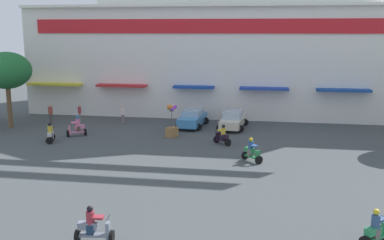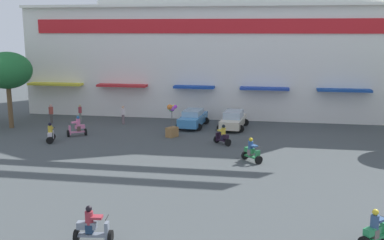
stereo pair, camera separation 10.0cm
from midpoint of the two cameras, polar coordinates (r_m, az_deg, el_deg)
name	(u,v)px [view 2 (the right image)]	position (r m, az deg, el deg)	size (l,w,h in m)	color
ground_plane	(204,180)	(25.19, 1.60, -7.59)	(128.00, 128.00, 0.00)	#444A4B
colonial_building	(238,26)	(47.84, 5.81, 11.70)	(39.62, 19.54, 19.47)	white
plaza_tree_0	(7,71)	(40.54, -22.16, 5.77)	(4.01, 4.11, 6.37)	brown
parked_car_0	(193,118)	(38.49, 0.19, 0.23)	(2.46, 4.45, 1.47)	#4085C2
parked_car_1	(233,120)	(37.99, 5.29, 0.03)	(2.48, 4.44, 1.48)	beige
scooter_rider_0	(375,231)	(19.21, 22.21, -12.76)	(1.43, 1.36, 1.50)	black
scooter_rider_1	(252,152)	(28.69, 7.61, -3.99)	(1.37, 1.39, 1.53)	black
scooter_rider_2	(223,136)	(32.70, 3.95, -2.06)	(1.36, 1.34, 1.48)	black
scooter_rider_3	(77,128)	(36.33, -14.17, -0.95)	(1.53, 1.25, 1.59)	black
scooter_rider_4	(51,134)	(34.88, -17.27, -1.71)	(0.93, 1.44, 1.49)	black
scooter_rider_7	(92,227)	(18.45, -12.27, -13.06)	(1.54, 0.71, 1.52)	black
pedestrian_1	(80,112)	(41.44, -13.82, 0.96)	(0.42, 0.42, 1.62)	slate
pedestrian_2	(51,113)	(41.81, -17.24, 0.90)	(0.42, 0.42, 1.69)	#4B4743
pedestrian_3	(123,114)	(39.98, -8.59, 0.77)	(0.53, 0.53, 1.63)	slate
balloon_vendor_cart	(172,123)	(34.85, -2.47, -0.36)	(0.96, 1.08, 2.59)	olive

